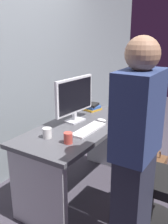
{
  "coord_description": "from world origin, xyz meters",
  "views": [
    {
      "loc": [
        -2.03,
        -1.32,
        1.68
      ],
      "look_at": [
        0.0,
        -0.05,
        0.9
      ],
      "focal_mm": 41.92,
      "sensor_mm": 36.0,
      "label": 1
    }
  ],
  "objects_px": {
    "office_chair": "(146,179)",
    "cup_near_keyboard": "(68,138)",
    "keyboard": "(89,129)",
    "cell_phone": "(116,113)",
    "mouse": "(101,120)",
    "person_at_desk": "(136,156)",
    "monitor": "(75,97)",
    "desk": "(80,147)",
    "cup_by_monitor": "(47,133)",
    "book_stack": "(92,107)",
    "handbag": "(157,170)"
  },
  "relations": [
    {
      "from": "office_chair",
      "to": "mouse",
      "type": "height_order",
      "value": "office_chair"
    },
    {
      "from": "office_chair",
      "to": "cup_near_keyboard",
      "type": "distance_m",
      "value": 0.77
    },
    {
      "from": "person_at_desk",
      "to": "keyboard",
      "type": "distance_m",
      "value": 0.75
    },
    {
      "from": "desk",
      "to": "office_chair",
      "type": "height_order",
      "value": "office_chair"
    },
    {
      "from": "book_stack",
      "to": "handbag",
      "type": "bearing_deg",
      "value": -82.07
    },
    {
      "from": "person_at_desk",
      "to": "book_stack",
      "type": "relative_size",
      "value": 7.97
    },
    {
      "from": "office_chair",
      "to": "mouse",
      "type": "distance_m",
      "value": 0.75
    },
    {
      "from": "mouse",
      "to": "cell_phone",
      "type": "height_order",
      "value": "mouse"
    },
    {
      "from": "cell_phone",
      "to": "monitor",
      "type": "bearing_deg",
      "value": 134.96
    },
    {
      "from": "office_chair",
      "to": "cup_near_keyboard",
      "type": "xyz_separation_m",
      "value": [
        -0.32,
        0.59,
        0.37
      ]
    },
    {
      "from": "desk",
      "to": "handbag",
      "type": "distance_m",
      "value": 0.97
    },
    {
      "from": "keyboard",
      "to": "cell_phone",
      "type": "xyz_separation_m",
      "value": [
        0.59,
        -0.0,
        -0.01
      ]
    },
    {
      "from": "monitor",
      "to": "mouse",
      "type": "height_order",
      "value": "monitor"
    },
    {
      "from": "person_at_desk",
      "to": "cup_near_keyboard",
      "type": "relative_size",
      "value": 17.34
    },
    {
      "from": "desk",
      "to": "person_at_desk",
      "type": "relative_size",
      "value": 0.87
    },
    {
      "from": "desk",
      "to": "cup_near_keyboard",
      "type": "distance_m",
      "value": 0.51
    },
    {
      "from": "person_at_desk",
      "to": "book_stack",
      "type": "xyz_separation_m",
      "value": [
        0.98,
        0.92,
        -0.05
      ]
    },
    {
      "from": "monitor",
      "to": "mouse",
      "type": "relative_size",
      "value": 5.4
    },
    {
      "from": "monitor",
      "to": "cell_phone",
      "type": "xyz_separation_m",
      "value": [
        0.45,
        -0.26,
        -0.25
      ]
    },
    {
      "from": "office_chair",
      "to": "book_stack",
      "type": "bearing_deg",
      "value": 56.8
    },
    {
      "from": "mouse",
      "to": "handbag",
      "type": "distance_m",
      "value": 0.91
    },
    {
      "from": "mouse",
      "to": "cup_by_monitor",
      "type": "xyz_separation_m",
      "value": [
        -0.61,
        0.21,
        0.03
      ]
    },
    {
      "from": "desk",
      "to": "cup_near_keyboard",
      "type": "bearing_deg",
      "value": -160.3
    },
    {
      "from": "cell_phone",
      "to": "mouse",
      "type": "bearing_deg",
      "value": 162.52
    },
    {
      "from": "mouse",
      "to": "desk",
      "type": "bearing_deg",
      "value": 147.84
    },
    {
      "from": "desk",
      "to": "keyboard",
      "type": "bearing_deg",
      "value": -113.95
    },
    {
      "from": "office_chair",
      "to": "cell_phone",
      "type": "xyz_separation_m",
      "value": [
        0.6,
        0.59,
        0.33
      ]
    },
    {
      "from": "cup_near_keyboard",
      "to": "cup_by_monitor",
      "type": "relative_size",
      "value": 1.05
    },
    {
      "from": "office_chair",
      "to": "cup_by_monitor",
      "type": "height_order",
      "value": "office_chair"
    },
    {
      "from": "desk",
      "to": "mouse",
      "type": "bearing_deg",
      "value": -32.16
    },
    {
      "from": "office_chair",
      "to": "handbag",
      "type": "distance_m",
      "value": 0.75
    },
    {
      "from": "keyboard",
      "to": "mouse",
      "type": "relative_size",
      "value": 4.3
    },
    {
      "from": "mouse",
      "to": "handbag",
      "type": "bearing_deg",
      "value": -51.29
    },
    {
      "from": "office_chair",
      "to": "cup_by_monitor",
      "type": "distance_m",
      "value": 0.95
    },
    {
      "from": "book_stack",
      "to": "handbag",
      "type": "distance_m",
      "value": 1.03
    },
    {
      "from": "keyboard",
      "to": "handbag",
      "type": "height_order",
      "value": "keyboard"
    },
    {
      "from": "desk",
      "to": "book_stack",
      "type": "distance_m",
      "value": 0.59
    },
    {
      "from": "person_at_desk",
      "to": "cup_by_monitor",
      "type": "relative_size",
      "value": 18.25
    },
    {
      "from": "cup_by_monitor",
      "to": "book_stack",
      "type": "bearing_deg",
      "value": 4.49
    },
    {
      "from": "cup_near_keyboard",
      "to": "cell_phone",
      "type": "relative_size",
      "value": 0.66
    },
    {
      "from": "office_chair",
      "to": "person_at_desk",
      "type": "height_order",
      "value": "person_at_desk"
    },
    {
      "from": "office_chair",
      "to": "cup_near_keyboard",
      "type": "bearing_deg",
      "value": 118.8
    },
    {
      "from": "person_at_desk",
      "to": "handbag",
      "type": "distance_m",
      "value": 1.3
    },
    {
      "from": "book_stack",
      "to": "cell_phone",
      "type": "distance_m",
      "value": 0.3
    },
    {
      "from": "book_stack",
      "to": "cell_phone",
      "type": "bearing_deg",
      "value": -86.06
    },
    {
      "from": "cup_by_monitor",
      "to": "keyboard",
      "type": "bearing_deg",
      "value": -33.28
    },
    {
      "from": "desk",
      "to": "book_stack",
      "type": "bearing_deg",
      "value": 16.72
    },
    {
      "from": "mouse",
      "to": "handbag",
      "type": "height_order",
      "value": "mouse"
    },
    {
      "from": "person_at_desk",
      "to": "monitor",
      "type": "xyz_separation_m",
      "value": [
        0.55,
        0.88,
        0.17
      ]
    },
    {
      "from": "person_at_desk",
      "to": "book_stack",
      "type": "distance_m",
      "value": 1.34
    }
  ]
}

